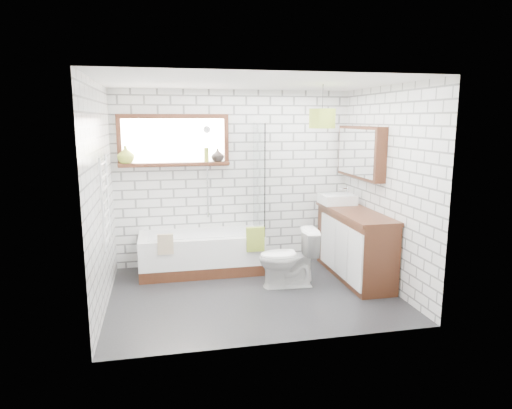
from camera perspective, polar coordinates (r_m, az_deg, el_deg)
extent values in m
cube|color=black|center=(5.69, -0.42, -11.02)|extent=(3.40, 2.60, 0.01)
cube|color=white|center=(5.30, -0.46, 15.08)|extent=(3.40, 2.60, 0.01)
cube|color=white|center=(6.62, -2.70, 3.31)|extent=(3.40, 0.01, 2.50)
cube|color=white|center=(4.10, 3.20, -1.27)|extent=(3.40, 0.01, 2.50)
cube|color=white|center=(5.29, -18.86, 0.87)|extent=(0.01, 2.60, 2.50)
cube|color=white|center=(5.93, 15.94, 2.04)|extent=(0.01, 2.60, 2.50)
cube|color=#33180E|center=(6.45, -10.22, 7.86)|extent=(1.52, 0.16, 0.68)
cube|color=white|center=(5.29, -18.34, 0.36)|extent=(0.06, 0.52, 1.00)
cube|color=#33180E|center=(6.38, 12.93, 6.39)|extent=(0.16, 1.20, 0.70)
cylinder|color=silver|center=(6.51, -6.12, 4.02)|extent=(0.02, 0.02, 1.30)
cube|color=white|center=(6.40, -6.85, -5.99)|extent=(1.67, 0.74, 0.54)
cube|color=white|center=(6.30, 0.37, 3.33)|extent=(0.02, 0.72, 1.50)
cube|color=olive|center=(6.07, -0.09, -4.36)|extent=(0.24, 0.07, 0.33)
cube|color=tan|center=(5.95, -11.26, -4.89)|extent=(0.20, 0.05, 0.26)
cube|color=#33180E|center=(6.23, 12.19, -4.85)|extent=(0.51, 1.59, 0.91)
cube|color=white|center=(6.54, 10.11, 0.67)|extent=(0.46, 0.40, 0.13)
cylinder|color=silver|center=(6.59, 11.42, 1.32)|extent=(0.04, 0.04, 0.18)
imported|color=white|center=(5.79, 4.02, -6.68)|extent=(0.47, 0.76, 0.74)
imported|color=olive|center=(6.44, -15.97, 5.83)|extent=(0.25, 0.25, 0.24)
imported|color=black|center=(6.48, -4.81, 6.00)|extent=(0.21, 0.21, 0.19)
cylinder|color=olive|center=(6.46, -6.22, 6.03)|extent=(0.08, 0.08, 0.20)
cylinder|color=olive|center=(5.58, 8.28, 10.59)|extent=(0.31, 0.31, 0.23)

